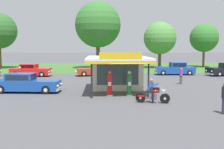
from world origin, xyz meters
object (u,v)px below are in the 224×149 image
object	(u,v)px
gas_pump_offside	(129,85)
gas_pump_nearside	(110,85)
bystander_strolling_foreground	(181,76)
featured_classic_sedan	(26,84)
bystander_admiring_sedan	(20,74)
motorcycle_with_rider	(152,93)
parked_car_back_row_far_right	(175,69)
parked_car_second_row_spare	(98,70)
parked_car_back_row_right	(31,71)
spare_tire_stack	(156,90)

from	to	relation	value
gas_pump_offside	gas_pump_nearside	bearing A→B (deg)	-180.00
gas_pump_nearside	bystander_strolling_foreground	size ratio (longest dim) A/B	1.19
featured_classic_sedan	gas_pump_offside	bearing A→B (deg)	-13.86
bystander_admiring_sedan	motorcycle_with_rider	bearing A→B (deg)	-45.67
parked_car_back_row_far_right	bystander_strolling_foreground	bearing A→B (deg)	-101.66
parked_car_second_row_spare	parked_car_back_row_right	world-z (taller)	parked_car_second_row_spare
featured_classic_sedan	motorcycle_with_rider	bearing A→B (deg)	-26.62
featured_classic_sedan	parked_car_back_row_right	world-z (taller)	featured_classic_sedan
featured_classic_sedan	parked_car_back_row_right	bearing A→B (deg)	102.11
parked_car_back_row_far_right	bystander_strolling_foreground	world-z (taller)	parked_car_back_row_far_right
parked_car_second_row_spare	bystander_admiring_sedan	xyz separation A→B (m)	(-8.15, -5.22, 0.10)
featured_classic_sedan	parked_car_back_row_right	size ratio (longest dim) A/B	1.10
gas_pump_offside	parked_car_back_row_right	size ratio (longest dim) A/B	0.37
gas_pump_offside	featured_classic_sedan	bearing A→B (deg)	166.14
bystander_strolling_foreground	spare_tire_stack	xyz separation A→B (m)	(-3.37, -4.64, -0.64)
parked_car_back_row_right	spare_tire_stack	distance (m)	18.07
featured_classic_sedan	bystander_strolling_foreground	bearing A→B (deg)	17.17
parked_car_second_row_spare	spare_tire_stack	xyz separation A→B (m)	(4.73, -13.06, -0.51)
gas_pump_offside	parked_car_second_row_spare	bearing A→B (deg)	99.48
gas_pump_offside	featured_classic_sedan	xyz separation A→B (m)	(-8.07, 1.99, -0.16)
parked_car_second_row_spare	parked_car_back_row_far_right	bearing A→B (deg)	4.04
gas_pump_offside	spare_tire_stack	bearing A→B (deg)	34.87
featured_classic_sedan	spare_tire_stack	xyz separation A→B (m)	(10.35, -0.40, -0.51)
parked_car_back_row_far_right	gas_pump_nearside	bearing A→B (deg)	-120.33
gas_pump_nearside	gas_pump_offside	distance (m)	1.45
featured_classic_sedan	parked_car_back_row_far_right	world-z (taller)	parked_car_back_row_far_right
gas_pump_nearside	bystander_admiring_sedan	xyz separation A→B (m)	(-9.15, 9.43, -0.05)
bystander_admiring_sedan	gas_pump_nearside	bearing A→B (deg)	-45.87
bystander_strolling_foreground	gas_pump_nearside	bearing A→B (deg)	-138.74
featured_classic_sedan	bystander_admiring_sedan	size ratio (longest dim) A/B	3.63
parked_car_back_row_far_right	spare_tire_stack	world-z (taller)	parked_car_back_row_far_right
bystander_strolling_foreground	spare_tire_stack	distance (m)	5.77
motorcycle_with_rider	gas_pump_offside	bearing A→B (deg)	114.39
gas_pump_offside	featured_classic_sedan	size ratio (longest dim) A/B	0.34
parked_car_back_row_right	parked_car_back_row_far_right	bearing A→B (deg)	3.71
gas_pump_offside	bystander_strolling_foreground	xyz separation A→B (m)	(5.65, 6.23, -0.03)
parked_car_back_row_far_right	parked_car_back_row_right	bearing A→B (deg)	-176.29
parked_car_second_row_spare	parked_car_back_row_right	bearing A→B (deg)	-176.69
parked_car_back_row_right	parked_car_back_row_far_right	distance (m)	18.25
gas_pump_nearside	featured_classic_sedan	xyz separation A→B (m)	(-6.61, 1.99, -0.16)
gas_pump_offside	bystander_admiring_sedan	distance (m)	14.19
gas_pump_nearside	parked_car_second_row_spare	xyz separation A→B (m)	(-1.00, 14.65, -0.15)
spare_tire_stack	parked_car_second_row_spare	bearing A→B (deg)	109.90
parked_car_back_row_right	bystander_admiring_sedan	world-z (taller)	bystander_admiring_sedan
gas_pump_offside	featured_classic_sedan	distance (m)	8.31
featured_classic_sedan	bystander_strolling_foreground	world-z (taller)	bystander_strolling_foreground
featured_classic_sedan	parked_car_second_row_spare	distance (m)	13.85
bystander_admiring_sedan	gas_pump_offside	bearing A→B (deg)	-41.66
motorcycle_with_rider	featured_classic_sedan	bearing A→B (deg)	153.38
bystander_admiring_sedan	spare_tire_stack	xyz separation A→B (m)	(12.88, -7.84, -0.61)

